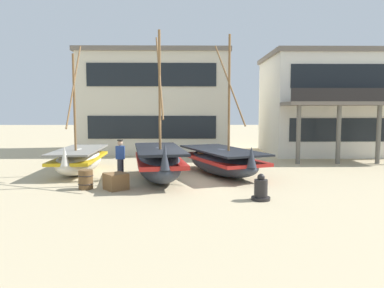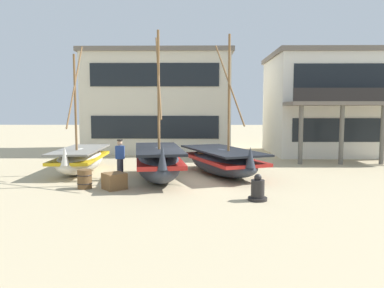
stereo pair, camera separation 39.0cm
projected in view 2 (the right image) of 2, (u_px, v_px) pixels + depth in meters
ground_plane at (192, 179)px, 15.08m from camera, size 120.00×120.00×0.00m
fishing_boat_near_left at (80, 159)px, 16.74m from camera, size 2.03×4.82×5.90m
fishing_boat_centre_large at (222, 161)px, 16.13m from camera, size 3.85×5.61×6.07m
fishing_boat_far_right at (158, 162)px, 14.84m from camera, size 2.59×5.21×5.95m
fisherman_by_hull at (120, 160)px, 14.94m from camera, size 0.38×0.26×1.68m
capstan_winch at (258, 190)px, 11.51m from camera, size 0.61×0.61×0.86m
wooden_barrel at (85, 179)px, 13.29m from camera, size 0.56×0.56×0.70m
cargo_crate at (114, 181)px, 13.19m from camera, size 1.01×1.01×0.60m
harbor_building_main at (159, 102)px, 25.85m from camera, size 10.13×6.14×6.93m
harbor_building_annex at (329, 104)px, 24.08m from camera, size 7.92×8.69×6.63m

